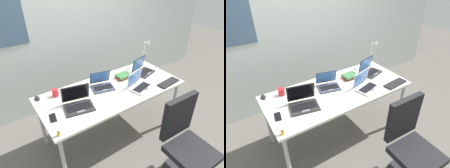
# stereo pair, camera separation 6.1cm
# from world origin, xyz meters

# --- Properties ---
(ground_plane) EXTENTS (12.00, 12.00, 0.00)m
(ground_plane) POSITION_xyz_m (0.00, 0.00, 0.00)
(ground_plane) COLOR #56514C
(wall_back) EXTENTS (6.00, 0.13, 2.60)m
(wall_back) POSITION_xyz_m (-0.00, 1.10, 1.30)
(wall_back) COLOR #B2BCB7
(wall_back) RESTS_ON ground_plane
(desk) EXTENTS (1.80, 0.80, 0.74)m
(desk) POSITION_xyz_m (0.00, 0.00, 0.68)
(desk) COLOR silver
(desk) RESTS_ON ground_plane
(desk_lamp) EXTENTS (0.12, 0.18, 0.40)m
(desk_lamp) POSITION_xyz_m (0.80, 0.28, 0.94)
(desk_lamp) COLOR silver
(desk_lamp) RESTS_ON desk
(laptop_far_corner) EXTENTS (0.31, 0.29, 0.20)m
(laptop_far_corner) POSITION_xyz_m (-0.07, 0.11, 0.78)
(laptop_far_corner) COLOR #33384C
(laptop_far_corner) RESTS_ON desk
(laptop_back_right) EXTENTS (0.34, 0.30, 0.22)m
(laptop_back_right) POSITION_xyz_m (0.31, -0.16, 0.78)
(laptop_back_right) COLOR #B7BABC
(laptop_back_right) RESTS_ON desk
(laptop_center) EXTENTS (0.33, 0.29, 0.21)m
(laptop_center) POSITION_xyz_m (0.62, 0.11, 0.78)
(laptop_center) COLOR #232326
(laptop_center) RESTS_ON desk
(laptop_by_keyboard) EXTENTS (0.36, 0.32, 0.23)m
(laptop_by_keyboard) POSITION_xyz_m (-0.50, -0.07, 0.79)
(laptop_by_keyboard) COLOR #232326
(laptop_by_keyboard) RESTS_ON desk
(external_keyboard) EXTENTS (0.34, 0.15, 0.02)m
(external_keyboard) POSITION_xyz_m (0.69, -0.31, 0.75)
(external_keyboard) COLOR black
(external_keyboard) RESTS_ON desk
(computer_mouse) EXTENTS (0.06, 0.10, 0.03)m
(computer_mouse) POSITION_xyz_m (-0.82, 0.32, 0.76)
(computer_mouse) COLOR black
(computer_mouse) RESTS_ON desk
(cell_phone) EXTENTS (0.09, 0.15, 0.01)m
(cell_phone) POSITION_xyz_m (-0.80, -0.09, 0.74)
(cell_phone) COLOR black
(cell_phone) RESTS_ON desk
(headphones) EXTENTS (0.21, 0.18, 0.04)m
(headphones) POSITION_xyz_m (-0.40, 0.20, 0.76)
(headphones) COLOR #335999
(headphones) RESTS_ON desk
(pill_bottle) EXTENTS (0.04, 0.04, 0.08)m
(pill_bottle) POSITION_xyz_m (-0.83, -0.35, 0.78)
(pill_bottle) COLOR gold
(pill_bottle) RESTS_ON desk
(book_stack) EXTENTS (0.21, 0.16, 0.05)m
(book_stack) POSITION_xyz_m (0.29, 0.15, 0.77)
(book_stack) COLOR maroon
(book_stack) RESTS_ON desk
(coffee_mug) EXTENTS (0.11, 0.08, 0.09)m
(coffee_mug) POSITION_xyz_m (-0.62, 0.27, 0.78)
(coffee_mug) COLOR #B21E23
(coffee_mug) RESTS_ON desk
(office_chair) EXTENTS (0.52, 0.55, 0.97)m
(office_chair) POSITION_xyz_m (0.28, -0.96, 0.40)
(office_chair) COLOR black
(office_chair) RESTS_ON ground_plane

